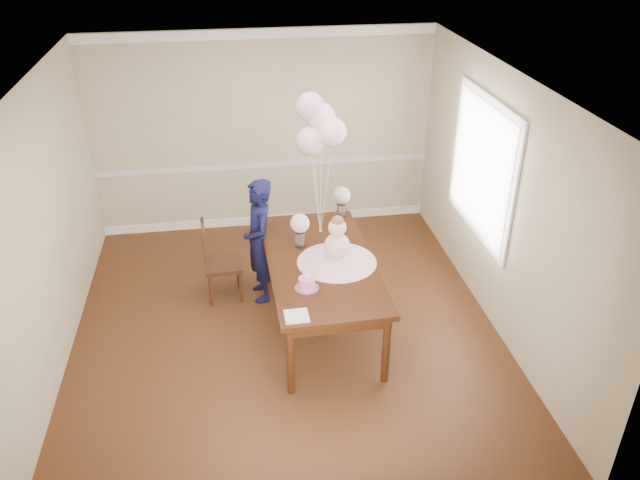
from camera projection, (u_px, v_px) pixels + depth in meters
The scene contains 50 objects.
floor at pixel (286, 329), 6.78m from camera, with size 4.50×5.00×0.00m, color #371B0D.
ceiling at pixel (278, 82), 5.46m from camera, with size 4.50×5.00×0.02m, color silver.
wall_back at pixel (264, 133), 8.27m from camera, with size 4.50×0.02×2.70m, color tan.
wall_front at pixel (323, 397), 3.96m from camera, with size 4.50×0.02×2.70m, color tan.
wall_left at pixel (43, 236), 5.82m from camera, with size 0.02×5.00×2.70m, color tan.
wall_right at pixel (500, 203), 6.42m from camera, with size 0.02×5.00×2.70m, color tan.
chair_rail_trim at pixel (265, 165), 8.48m from camera, with size 4.50×0.02×0.07m, color silver.
crown_molding at pixel (259, 34), 7.63m from camera, with size 4.50×0.02×0.12m, color white.
baseboard_trim at pixel (268, 220), 8.89m from camera, with size 4.50×0.02×0.12m, color white.
window_frame at pixel (482, 167), 6.75m from camera, with size 0.02×1.66×1.56m, color white.
window_blinds at pixel (481, 167), 6.74m from camera, with size 0.01×1.50×1.40m, color silver.
dining_table_top at pixel (320, 263), 6.47m from camera, with size 1.09×2.17×0.05m, color black.
table_apron at pixel (320, 269), 6.51m from camera, with size 0.98×2.06×0.11m, color black.
table_leg_fl at pixel (290, 360), 5.75m from camera, with size 0.08×0.08×0.76m, color black.
table_leg_fr at pixel (386, 349), 5.88m from camera, with size 0.08×0.08×0.76m, color black.
table_leg_bl at pixel (268, 252), 7.46m from camera, with size 0.08×0.08×0.76m, color black.
table_leg_br at pixel (343, 246), 7.60m from camera, with size 0.08×0.08×0.76m, color black.
baby_skirt at pixel (337, 257), 6.41m from camera, with size 0.83×0.83×0.11m, color #DAA1BA.
baby_torso at pixel (337, 245), 6.34m from camera, with size 0.26×0.26×0.26m, color #F69BBC.
baby_head at pixel (337, 228), 6.24m from camera, with size 0.18×0.18×0.18m, color beige.
baby_hair at pixel (337, 222), 6.21m from camera, with size 0.13×0.13×0.13m, color brown.
cake_platter at pixel (307, 288), 6.01m from camera, with size 0.24×0.24×0.01m, color silver.
birthday_cake at pixel (307, 283), 5.98m from camera, with size 0.16×0.16×0.11m, color #F04BA1.
cake_flower_a at pixel (307, 277), 5.94m from camera, with size 0.03×0.03×0.03m, color white.
cake_flower_b at pixel (310, 275), 5.97m from camera, with size 0.03×0.03×0.03m, color silver.
rose_vase_near at pixel (300, 239), 6.67m from camera, with size 0.11×0.11×0.17m, color white.
roses_near at pixel (300, 223), 6.58m from camera, with size 0.21×0.21×0.21m, color beige.
rose_vase_far at pixel (341, 211), 7.27m from camera, with size 0.11×0.11×0.17m, color silver.
roses_far at pixel (342, 195), 7.18m from camera, with size 0.21×0.21×0.21m, color beige.
napkin at pixel (297, 316), 5.61m from camera, with size 0.22×0.22×0.01m, color silver.
balloon_weight at pixel (321, 232), 6.98m from camera, with size 0.04×0.04×0.02m, color silver.
balloon_a at pixel (310, 141), 6.44m from camera, with size 0.30×0.30×0.30m, color #E7A4B2.
balloon_b at pixel (332, 132), 6.37m from camera, with size 0.30×0.30×0.30m, color #FFB4CD.
balloon_c at pixel (321, 117), 6.45m from camera, with size 0.30×0.30×0.30m, color #F3ACD1.
balloon_d at pixel (310, 107), 6.40m from camera, with size 0.30×0.30×0.30m, color #DA9AB8.
balloon_ribbon_a at pixel (316, 195), 6.75m from camera, with size 0.00×0.00×0.91m, color white.
balloon_ribbon_b at pixel (326, 191), 6.72m from camera, with size 0.00×0.00×1.02m, color white.
balloon_ribbon_c at pixel (321, 184), 6.76m from camera, with size 0.00×0.00×1.13m, color white.
balloon_ribbon_d at pixel (316, 179), 6.73m from camera, with size 0.00×0.00×1.24m, color white.
dining_chair_seat at pixel (223, 265), 7.13m from camera, with size 0.42×0.42×0.05m, color black.
chair_leg_fl at pixel (211, 290), 7.07m from camera, with size 0.04×0.04×0.41m, color #3B1810.
chair_leg_fr at pixel (241, 287), 7.13m from camera, with size 0.04×0.04×0.41m, color #3D1E10.
chair_leg_bl at pixel (209, 275), 7.36m from camera, with size 0.04×0.04×0.41m, color #32190D.
chair_leg_br at pixel (238, 272), 7.42m from camera, with size 0.04×0.04×0.41m, color #3B1310.
chair_back_post_l at pixel (205, 253), 6.82m from camera, with size 0.04×0.04×0.53m, color #3D1F10.
chair_back_post_r at pixel (204, 238), 7.11m from camera, with size 0.04×0.04×0.53m, color #33170E.
chair_slat_low at pixel (205, 254), 7.02m from camera, with size 0.03×0.38×0.05m, color #3C1810.
chair_slat_mid at pixel (204, 243), 6.95m from camera, with size 0.03×0.38×0.05m, color #3D2210.
chair_slat_top at pixel (203, 231), 6.87m from camera, with size 0.03×0.38×0.05m, color #3E2211.
woman at pixel (259, 241), 6.98m from camera, with size 0.53×0.36×1.47m, color black.
Camera 1 is at (-0.47, -5.43, 4.17)m, focal length 35.00 mm.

